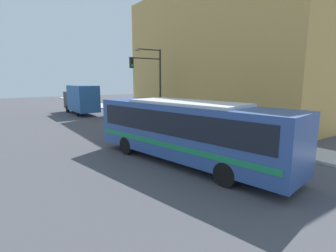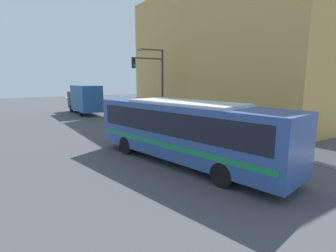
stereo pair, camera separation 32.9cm
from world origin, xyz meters
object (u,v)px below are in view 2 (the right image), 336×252
Objects in this scene: city_bus at (185,128)px; fire_hydrant at (225,130)px; delivery_truck at (84,99)px; parking_meter at (186,116)px; pedestrian_mid_block at (255,124)px; traffic_light_pole at (153,78)px; pedestrian_near_corner at (245,123)px; street_lamp at (159,78)px.

city_bus is 6.81m from fire_hydrant.
city_bus is 1.48× the size of delivery_truck.
parking_meter is 6.40m from pedestrian_mid_block.
city_bus is at bearing -113.14° from traffic_light_pole.
fire_hydrant is at bearing -84.03° from traffic_light_pole.
parking_meter reaches higher than fire_hydrant.
traffic_light_pole is 10.23m from pedestrian_near_corner.
street_lamp is at bearing 9.78° from traffic_light_pole.
city_bus is 13.41m from street_lamp.
parking_meter is 5.67m from pedestrian_near_corner.
traffic_light_pole is (-0.90, 8.60, 3.69)m from fire_hydrant.
fire_hydrant is 2.09m from pedestrian_mid_block.
delivery_truck reaches higher than fire_hydrant.
pedestrian_mid_block is at bearing -80.00° from parking_meter.
pedestrian_near_corner is at bearing 6.93° from city_bus.
city_bus reaches higher than pedestrian_near_corner.
city_bus reaches higher than fire_hydrant.
street_lamp is (4.45, -9.82, 2.38)m from delivery_truck.
city_bus is 7.14m from pedestrian_near_corner.
traffic_light_pole reaches higher than pedestrian_near_corner.
delivery_truck is 1.24× the size of traffic_light_pole.
pedestrian_mid_block is (5.70, -20.22, -0.75)m from delivery_truck.
traffic_light_pole reaches higher than city_bus.
fire_hydrant is at bearing 123.58° from pedestrian_mid_block.
fire_hydrant is (5.91, 3.13, -1.27)m from city_bus.
street_lamp is (5.77, 11.85, 2.43)m from city_bus.
pedestrian_mid_block is (1.25, -10.40, -3.13)m from street_lamp.
delivery_truck is 14.68m from parking_meter.
traffic_light_pole is at bearing 100.43° from pedestrian_near_corner.
fire_hydrant is 4.65m from parking_meter.
street_lamp is at bearing 92.01° from parking_meter.
pedestrian_near_corner is 0.74m from pedestrian_mid_block.
fire_hydrant is 0.12× the size of traffic_light_pole.
traffic_light_pole is at bearing 101.07° from pedestrian_mid_block.
city_bus is at bearing -115.94° from street_lamp.
fire_hydrant is at bearing -76.10° from delivery_truck.
delivery_truck is at bearing 108.25° from parking_meter.
delivery_truck is at bearing 105.75° from pedestrian_mid_block.
parking_meter is (5.91, 7.75, -0.76)m from city_bus.
city_bus is 7.20m from pedestrian_mid_block.
pedestrian_near_corner is at bearing -81.24° from parking_meter.
street_lamp is (-0.14, 8.73, 3.70)m from fire_hydrant.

